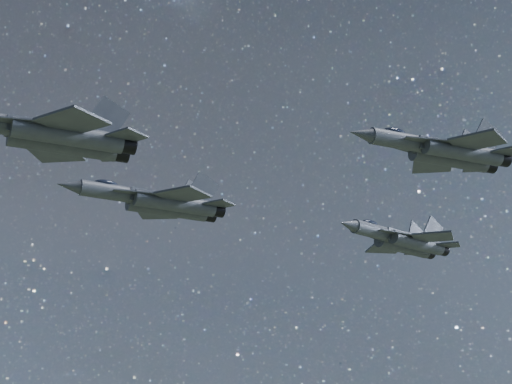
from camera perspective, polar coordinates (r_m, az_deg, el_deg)
jet_lead at (r=68.71m, az=-14.93°, el=4.11°), size 19.62×13.48×4.92m
jet_left at (r=80.80m, az=-7.13°, el=-0.69°), size 18.31×12.75×4.60m
jet_right at (r=64.60m, az=13.49°, el=2.94°), size 15.14×10.37×3.80m
jet_slot at (r=87.87m, az=10.57°, el=-3.48°), size 17.13×12.05×4.33m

